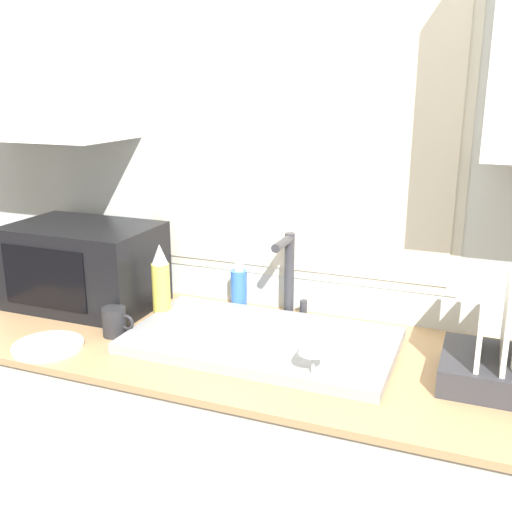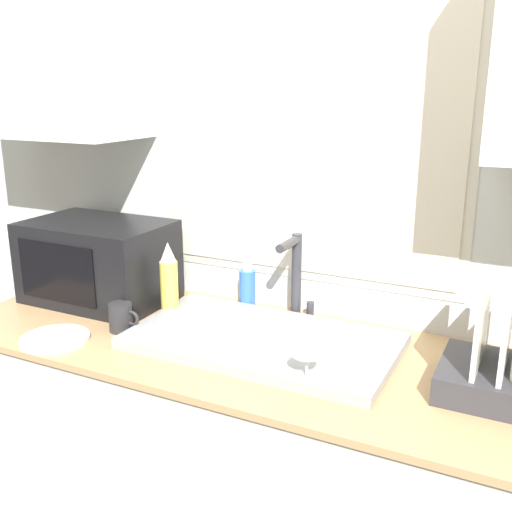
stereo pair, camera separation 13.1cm
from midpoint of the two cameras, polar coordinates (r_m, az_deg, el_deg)
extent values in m
cube|color=beige|center=(1.98, -1.94, -21.13)|extent=(1.88, 0.63, 0.91)
cube|color=tan|center=(1.74, -2.09, -8.92)|extent=(1.91, 0.66, 0.02)
cube|color=silver|center=(1.93, 1.95, 5.61)|extent=(6.00, 0.06, 2.60)
cube|color=beige|center=(1.88, 1.68, 10.96)|extent=(1.04, 0.01, 0.89)
cube|color=beige|center=(1.88, 1.64, 10.95)|extent=(0.98, 0.01, 0.83)
cube|color=white|center=(2.18, -22.17, 18.45)|extent=(0.57, 0.32, 0.61)
cube|color=gray|center=(1.74, -1.62, -8.05)|extent=(0.76, 0.42, 0.03)
cylinder|color=#333338|center=(1.90, 1.21, -1.87)|extent=(0.03, 0.03, 0.28)
cylinder|color=#333338|center=(1.81, 0.49, 1.21)|extent=(0.03, 0.13, 0.03)
cylinder|color=#333338|center=(1.93, 2.59, -5.12)|extent=(0.02, 0.02, 0.06)
cube|color=black|center=(2.11, -17.71, -0.88)|extent=(0.48, 0.32, 0.28)
cube|color=black|center=(2.01, -21.35, -1.99)|extent=(0.31, 0.01, 0.19)
cube|color=#333338|center=(1.61, 20.09, -10.38)|extent=(0.29, 0.26, 0.07)
cube|color=silver|center=(1.55, 18.49, -5.35)|extent=(0.01, 0.22, 0.22)
cube|color=silver|center=(1.55, 20.60, -5.57)|extent=(0.01, 0.22, 0.22)
cylinder|color=#D8CC4C|center=(1.94, -10.94, -3.33)|extent=(0.06, 0.06, 0.18)
cone|color=silver|center=(1.90, -11.14, 0.16)|extent=(0.05, 0.05, 0.06)
cylinder|color=blue|center=(1.99, -3.54, -3.28)|extent=(0.05, 0.05, 0.13)
cylinder|color=white|center=(1.96, -3.58, -0.98)|extent=(0.03, 0.03, 0.03)
cylinder|color=#262628|center=(1.86, -15.35, -6.08)|extent=(0.07, 0.07, 0.09)
torus|color=#262628|center=(1.83, -14.25, -6.18)|extent=(0.05, 0.01, 0.05)
cylinder|color=silver|center=(1.54, 2.90, -12.06)|extent=(0.07, 0.07, 0.00)
cylinder|color=silver|center=(1.52, 2.93, -10.63)|extent=(0.01, 0.01, 0.08)
cone|color=silver|center=(1.48, 2.97, -8.11)|extent=(0.08, 0.08, 0.06)
cylinder|color=silver|center=(1.85, -21.18, -8.03)|extent=(0.20, 0.20, 0.01)
camera|label=1|loc=(0.07, -92.34, -0.68)|focal=42.00mm
camera|label=2|loc=(0.07, 87.66, 0.68)|focal=42.00mm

